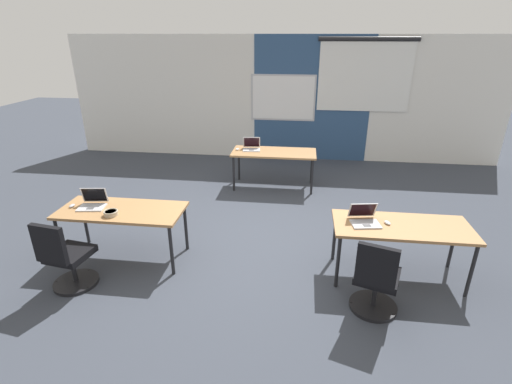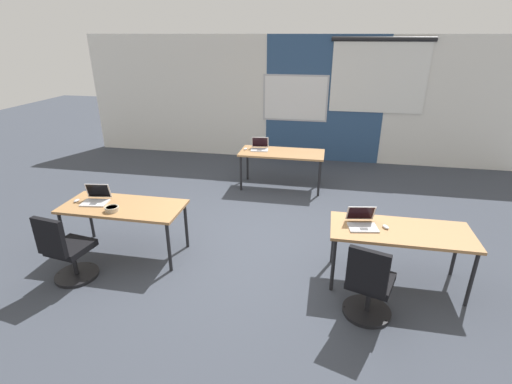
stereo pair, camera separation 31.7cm
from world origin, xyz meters
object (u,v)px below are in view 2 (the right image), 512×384
object	(u,v)px
desk_far_center	(282,155)
laptop_near_left_end	(96,198)
desk_near_right	(400,234)
chair_near_left_end	(67,253)
laptop_far_left	(260,147)
mouse_near_left_end	(77,201)
mouse_near_right_inner	(386,227)
laptop_near_right_inner	(362,222)
snack_bowl	(112,208)
desk_near_left	(123,209)
chair_near_right_inner	(369,288)
mouse_far_left	(245,149)

from	to	relation	value
desk_far_center	laptop_near_left_end	xyz separation A→B (m)	(-2.15, -2.76, 0.11)
desk_near_right	chair_near_left_end	size ratio (longest dim) A/B	1.74
laptop_far_left	laptop_near_left_end	distance (m)	3.32
laptop_near_left_end	mouse_near_left_end	xyz separation A→B (m)	(-0.27, -0.05, -0.03)
mouse_near_right_inner	laptop_near_right_inner	bearing A→B (deg)	-179.84
snack_bowl	laptop_far_left	bearing A→B (deg)	66.24
laptop_near_left_end	desk_near_left	bearing A→B (deg)	-13.10
desk_near_right	laptop_far_left	size ratio (longest dim) A/B	4.44
desk_far_center	mouse_near_right_inner	bearing A→B (deg)	-60.51
desk_near_left	mouse_near_right_inner	xyz separation A→B (m)	(3.33, 0.01, 0.08)
desk_far_center	mouse_near_left_end	size ratio (longest dim) A/B	15.66
chair_near_right_inner	snack_bowl	bearing A→B (deg)	9.09
chair_near_right_inner	laptop_near_left_end	distance (m)	3.62
mouse_far_left	mouse_near_left_end	size ratio (longest dim) A/B	1.06
laptop_near_right_inner	mouse_far_left	distance (m)	3.46
desk_near_left	chair_near_left_end	xyz separation A→B (m)	(-0.38, -0.71, -0.28)
chair_near_left_end	mouse_far_left	bearing A→B (deg)	-103.13
laptop_far_left	laptop_near_left_end	xyz separation A→B (m)	(-1.70, -2.85, 0.00)
desk_near_left	laptop_near_left_end	xyz separation A→B (m)	(-0.40, 0.04, 0.11)
desk_near_right	laptop_near_right_inner	distance (m)	0.45
chair_near_right_inner	laptop_far_left	world-z (taller)	laptop_far_left
desk_near_left	desk_far_center	bearing A→B (deg)	57.99
mouse_near_right_inner	chair_near_left_end	world-z (taller)	chair_near_left_end
desk_near_left	laptop_near_right_inner	world-z (taller)	laptop_near_right_inner
desk_near_left	chair_near_right_inner	world-z (taller)	chair_near_right_inner
desk_far_center	chair_near_left_end	world-z (taller)	chair_near_left_end
mouse_near_right_inner	snack_bowl	world-z (taller)	snack_bowl
desk_far_center	snack_bowl	distance (m)	3.48
laptop_near_right_inner	laptop_near_left_end	world-z (taller)	laptop_near_left_end
desk_near_left	laptop_near_right_inner	xyz separation A→B (m)	(3.06, 0.01, 0.11)
mouse_near_left_end	snack_bowl	world-z (taller)	snack_bowl
laptop_near_left_end	mouse_near_left_end	bearing A→B (deg)	-177.74
laptop_far_left	desk_near_left	bearing A→B (deg)	-120.54
mouse_near_right_inner	laptop_near_left_end	distance (m)	3.73
chair_near_right_inner	chair_near_left_end	world-z (taller)	same
desk_near_left	snack_bowl	size ratio (longest dim) A/B	9.01
laptop_near_right_inner	chair_near_left_end	world-z (taller)	laptop_near_right_inner
mouse_far_left	mouse_near_left_end	bearing A→B (deg)	-120.98
desk_near_left	chair_near_right_inner	bearing A→B (deg)	-12.71
laptop_far_left	mouse_far_left	bearing A→B (deg)	-173.42
desk_near_left	laptop_near_right_inner	size ratio (longest dim) A/B	4.21
desk_far_center	laptop_near_right_inner	xyz separation A→B (m)	(1.31, -2.79, 0.11)
chair_near_right_inner	mouse_far_left	xyz separation A→B (m)	(-2.09, 3.52, 0.36)
chair_near_right_inner	desk_far_center	bearing A→B (deg)	-50.19
desk_far_center	chair_near_right_inner	bearing A→B (deg)	-68.64
laptop_near_left_end	laptop_near_right_inner	bearing A→B (deg)	-8.46
desk_far_center	laptop_near_right_inner	bearing A→B (deg)	-64.88
desk_near_left	desk_near_right	world-z (taller)	same
chair_near_right_inner	laptop_near_left_end	size ratio (longest dim) A/B	2.51
mouse_near_right_inner	mouse_far_left	size ratio (longest dim) A/B	1.05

